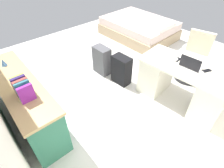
{
  "coord_description": "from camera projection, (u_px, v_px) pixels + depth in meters",
  "views": [
    {
      "loc": [
        -2.06,
        2.25,
        2.32
      ],
      "look_at": [
        -0.54,
        0.94,
        0.6
      ],
      "focal_mm": 28.84,
      "sensor_mm": 36.0,
      "label": 1
    }
  ],
  "objects": [
    {
      "name": "office_chair",
      "position": [
        193.0,
        59.0,
        3.49
      ],
      "size": [
        0.56,
        0.56,
        0.94
      ],
      "color": "black",
      "rests_on": "ground_plane"
    },
    {
      "name": "suitcase_black",
      "position": [
        121.0,
        70.0,
        3.45
      ],
      "size": [
        0.37,
        0.24,
        0.57
      ],
      "primitive_type": "cube",
      "rotation": [
        0.0,
        0.0,
        0.07
      ],
      "color": "black",
      "rests_on": "ground_plane"
    },
    {
      "name": "cell_phone_by_mouse",
      "position": [
        178.0,
        60.0,
        2.91
      ],
      "size": [
        0.08,
        0.14,
        0.01
      ],
      "primitive_type": "cube",
      "rotation": [
        0.0,
        0.0,
        0.11
      ],
      "color": "black",
      "rests_on": "desk"
    },
    {
      "name": "bed",
      "position": [
        139.0,
        28.0,
        5.03
      ],
      "size": [
        1.95,
        1.47,
        0.58
      ],
      "color": "tan",
      "rests_on": "ground_plane"
    },
    {
      "name": "laptop",
      "position": [
        191.0,
        65.0,
        2.72
      ],
      "size": [
        0.33,
        0.25,
        0.21
      ],
      "color": "#B7B7BC",
      "rests_on": "desk"
    },
    {
      "name": "desk",
      "position": [
        182.0,
        84.0,
        2.99
      ],
      "size": [
        1.5,
        0.81,
        0.73
      ],
      "color": "silver",
      "rests_on": "ground_plane"
    },
    {
      "name": "book_row",
      "position": [
        23.0,
        88.0,
        2.13
      ],
      "size": [
        0.28,
        0.17,
        0.24
      ],
      "color": "purple",
      "rests_on": "credenza"
    },
    {
      "name": "figurine_small",
      "position": [
        3.0,
        62.0,
        2.66
      ],
      "size": [
        0.08,
        0.08,
        0.11
      ],
      "primitive_type": "cone",
      "color": "#4C7FBF",
      "rests_on": "credenza"
    },
    {
      "name": "cell_phone_near_laptop",
      "position": [
        207.0,
        71.0,
        2.68
      ],
      "size": [
        0.11,
        0.15,
        0.01
      ],
      "primitive_type": "cube",
      "rotation": [
        0.0,
        0.0,
        -0.41
      ],
      "color": "black",
      "rests_on": "desk"
    },
    {
      "name": "computer_mouse",
      "position": [
        176.0,
        59.0,
        2.9
      ],
      "size": [
        0.07,
        0.11,
        0.03
      ],
      "primitive_type": "ellipsoid",
      "rotation": [
        0.0,
        0.0,
        0.11
      ],
      "color": "white",
      "rests_on": "desk"
    },
    {
      "name": "ground_plane",
      "position": [
        129.0,
        74.0,
        3.81
      ],
      "size": [
        5.8,
        5.8,
        0.0
      ],
      "primitive_type": "plane",
      "color": "silver"
    },
    {
      "name": "credenza",
      "position": [
        26.0,
        102.0,
        2.65
      ],
      "size": [
        1.8,
        0.48,
        0.78
      ],
      "color": "#2D7056",
      "rests_on": "ground_plane"
    },
    {
      "name": "suitcase_spare_grey",
      "position": [
        102.0,
        60.0,
        3.69
      ],
      "size": [
        0.37,
        0.23,
        0.58
      ],
      "primitive_type": "cube",
      "rotation": [
        0.0,
        0.0,
        0.03
      ],
      "color": "#4C4C51",
      "rests_on": "ground_plane"
    }
  ]
}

